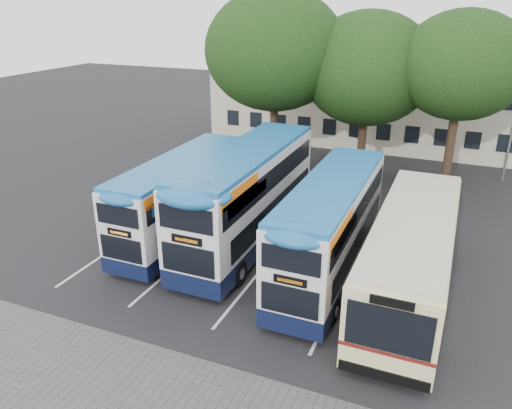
{
  "coord_description": "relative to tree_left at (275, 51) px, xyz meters",
  "views": [
    {
      "loc": [
        3.18,
        -13.09,
        10.6
      ],
      "look_at": [
        -4.43,
        5.0,
        2.49
      ],
      "focal_mm": 35.0,
      "sensor_mm": 36.0,
      "label": 1
    }
  ],
  "objects": [
    {
      "name": "tree_left",
      "position": [
        0.0,
        0.0,
        0.0
      ],
      "size": [
        8.52,
        8.52,
        11.33
      ],
      "color": "black",
      "rests_on": "ground"
    },
    {
      "name": "bus_single",
      "position": [
        10.08,
        -11.81,
        -5.83
      ],
      "size": [
        2.81,
        11.03,
        3.29
      ],
      "color": "beige",
      "rests_on": "ground"
    },
    {
      "name": "tree_mid",
      "position": [
        5.46,
        1.19,
        -0.95
      ],
      "size": [
        7.89,
        7.89,
        10.11
      ],
      "color": "black",
      "rests_on": "ground"
    },
    {
      "name": "bus_dd_left",
      "position": [
        -0.44,
        -10.76,
        -5.54
      ],
      "size": [
        2.28,
        9.4,
        3.91
      ],
      "color": "#0D1433",
      "rests_on": "ground"
    },
    {
      "name": "bus_dd_mid",
      "position": [
        2.63,
        -10.17,
        -5.21
      ],
      "size": [
        2.62,
        10.82,
        4.51
      ],
      "color": "#0D1433",
      "rests_on": "ground"
    },
    {
      "name": "ground",
      "position": [
        7.94,
        -16.31,
        -7.69
      ],
      "size": [
        120.0,
        120.0,
        0.0
      ],
      "primitive_type": "plane",
      "color": "black",
      "rests_on": "ground"
    },
    {
      "name": "bus_dd_right",
      "position": [
        6.84,
        -11.5,
        -5.44
      ],
      "size": [
        2.38,
        9.82,
        4.09
      ],
      "color": "#0D1433",
      "rests_on": "ground"
    },
    {
      "name": "depot_building",
      "position": [
        7.94,
        10.68,
        -4.54
      ],
      "size": [
        32.4,
        8.4,
        6.2
      ],
      "color": "beige",
      "rests_on": "ground"
    },
    {
      "name": "tree_right",
      "position": [
        10.65,
        0.53,
        -0.45
      ],
      "size": [
        6.95,
        6.95,
        10.22
      ],
      "color": "black",
      "rests_on": "ground"
    },
    {
      "name": "bay_lines",
      "position": [
        4.19,
        -11.31,
        -7.69
      ],
      "size": [
        14.12,
        11.0,
        0.01
      ],
      "color": "silver",
      "rests_on": "ground"
    }
  ]
}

